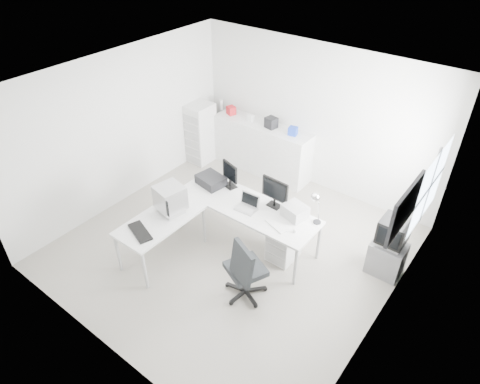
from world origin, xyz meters
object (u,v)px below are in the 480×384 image
Objects in this scene: tv_cabinet at (386,258)px; laser_printer at (295,211)px; crt_tv at (393,233)px; sideboard at (262,148)px; office_chair at (246,266)px; filing_cabinet at (201,133)px; drawer_pedestal at (284,243)px; main_desk at (247,223)px; laptop at (246,204)px; side_desk at (163,237)px; crt_monitor at (170,200)px; inkjet_printer at (211,180)px; lcd_monitor_large at (275,193)px; lcd_monitor_small at (230,175)px.

laser_printer is at bearing -159.43° from tv_cabinet.
crt_tv is 3.47m from sideboard.
filing_cabinet is at bearing 165.29° from office_chair.
filing_cabinet is (-3.08, 1.48, 0.35)m from drawer_pedestal.
laptop is at bearing -63.43° from main_desk.
side_desk is 3.10m from sideboard.
crt_monitor is 1.59m from office_chair.
sideboard is at bearing 145.64° from office_chair.
inkjet_printer reaches higher than tv_cabinet.
lcd_monitor_large is (0.35, 0.25, 0.62)m from main_desk.
main_desk reaches higher than drawer_pedestal.
crt_tv is at bearing 31.70° from side_desk.
crt_tv is 0.24× the size of sideboard.
crt_tv is 0.38× the size of filing_cabinet.
inkjet_printer is 1.92m from sideboard.
laptop is (0.90, -0.20, 0.02)m from inkjet_printer.
lcd_monitor_large is 1.63m from crt_monitor.
crt_monitor is (0.00, -0.95, 0.14)m from inkjet_printer.
main_desk is 1.39m from side_desk.
tv_cabinet is at bearing -10.04° from filing_cabinet.
lcd_monitor_large is at bearing 48.37° from side_desk.
sideboard is (-1.45, 1.73, -0.47)m from lcd_monitor_large.
laser_printer is 1.46m from crt_tv.
crt_tv is (2.12, 0.73, 0.40)m from main_desk.
crt_tv is at bearing 19.10° from main_desk.
tv_cabinet is 3.47m from sideboard.
crt_monitor is 0.21× the size of sideboard.
main_desk is 0.97m from inkjet_printer.
filing_cabinet is at bearing 161.36° from lcd_monitor_small.
inkjet_printer reaches higher than drawer_pedestal.
side_desk is 3.49m from tv_cabinet.
inkjet_printer reaches higher than side_desk.
inkjet_printer is at bearing 173.29° from main_desk.
side_desk is 2.54× the size of tv_cabinet.
crt_monitor is 0.34× the size of filing_cabinet.
lcd_monitor_small is 0.94× the size of lcd_monitor_large.
office_chair reaches higher than sideboard.
inkjet_printer is 1.60m from laser_printer.
filing_cabinet is (-1.83, 1.28, -0.33)m from lcd_monitor_small.
laptop is 0.89× the size of laser_printer.
side_desk is at bearing -85.28° from sideboard.
main_desk is 1.71× the size of side_desk.
drawer_pedestal is 0.86m from laptop.
crt_monitor reaches higher than inkjet_printer.
lcd_monitor_large reaches higher than crt_tv.
tv_cabinet is 0.50m from crt_tv.
crt_tv reaches higher than laptop.
drawer_pedestal is 1.65m from crt_tv.
laptop is (-0.30, -0.35, -0.15)m from lcd_monitor_large.
laser_printer is (0.05, 0.17, 0.55)m from drawer_pedestal.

